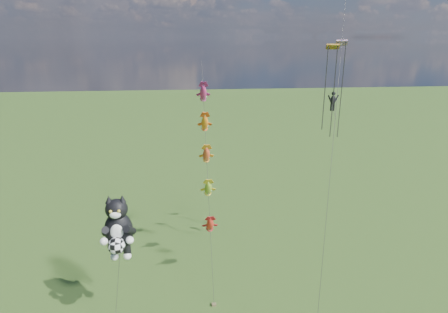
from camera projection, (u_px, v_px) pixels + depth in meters
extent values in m
cylinder|color=black|center=(117.00, 294.00, 30.36)|extent=(0.61, 2.66, 6.34)
ellipsoid|color=black|center=(119.00, 231.00, 30.46)|extent=(2.64, 2.31, 3.37)
ellipsoid|color=black|center=(117.00, 209.00, 29.75)|extent=(2.07, 1.94, 1.70)
cone|color=black|center=(109.00, 199.00, 29.43)|extent=(0.69, 0.69, 0.63)
cone|color=black|center=(122.00, 199.00, 29.53)|extent=(0.69, 0.69, 0.63)
ellipsoid|color=white|center=(115.00, 215.00, 29.15)|extent=(0.95, 0.60, 0.61)
ellipsoid|color=white|center=(117.00, 232.00, 29.62)|extent=(1.11, 0.60, 1.39)
sphere|color=gold|center=(110.00, 211.00, 28.94)|extent=(0.25, 0.25, 0.25)
sphere|color=gold|center=(119.00, 211.00, 29.01)|extent=(0.25, 0.25, 0.25)
sphere|color=white|center=(104.00, 242.00, 29.39)|extent=(0.63, 0.63, 0.63)
sphere|color=white|center=(130.00, 240.00, 29.59)|extent=(0.63, 0.63, 0.63)
sphere|color=white|center=(114.00, 257.00, 30.95)|extent=(0.67, 0.67, 0.67)
sphere|color=white|center=(127.00, 256.00, 31.05)|extent=(0.67, 0.67, 0.67)
sphere|color=white|center=(116.00, 246.00, 29.27)|extent=(1.36, 1.36, 1.36)
cube|color=brown|center=(214.00, 305.00, 33.87)|extent=(0.40, 0.30, 0.22)
cylinder|color=black|center=(207.00, 169.00, 38.23)|extent=(0.05, 15.84, 20.49)
ellipsoid|color=#E54619|center=(210.00, 224.00, 36.31)|extent=(0.73, 1.89, 2.15)
ellipsoid|color=green|center=(208.00, 188.00, 37.53)|extent=(0.73, 1.89, 2.15)
ellipsoid|color=red|center=(206.00, 155.00, 38.76)|extent=(0.73, 1.89, 2.15)
ellipsoid|color=#F2A819|center=(205.00, 123.00, 39.98)|extent=(0.73, 1.89, 2.15)
ellipsoid|color=#D83370|center=(203.00, 93.00, 41.21)|extent=(0.73, 1.89, 2.15)
cylinder|color=black|center=(331.00, 164.00, 30.33)|extent=(6.56, 15.81, 26.46)
cube|color=green|center=(333.00, 47.00, 32.75)|extent=(1.21, 0.95, 0.49)
cylinder|color=black|center=(325.00, 90.00, 33.87)|extent=(0.08, 0.08, 7.62)
cylinder|color=black|center=(333.00, 90.00, 33.95)|extent=(0.08, 0.08, 7.62)
cube|color=blue|center=(342.00, 43.00, 35.28)|extent=(1.17, 0.97, 0.57)
cylinder|color=black|center=(334.00, 92.00, 36.66)|extent=(0.08, 0.08, 9.33)
cylinder|color=black|center=(341.00, 92.00, 36.73)|extent=(0.08, 0.08, 9.33)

